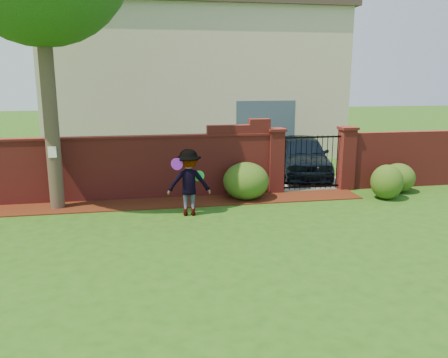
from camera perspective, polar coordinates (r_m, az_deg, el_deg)
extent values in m
cube|color=#234D13|center=(9.35, -0.81, -8.28)|extent=(80.00, 80.00, 0.01)
cube|color=#39150A|center=(12.41, -7.78, -2.99)|extent=(11.10, 1.08, 0.03)
cube|color=maroon|center=(12.87, -13.38, 1.16)|extent=(8.70, 0.25, 1.70)
cube|color=maroon|center=(13.00, 1.83, 6.08)|extent=(1.80, 0.25, 0.30)
cube|color=maroon|center=(13.12, 4.42, 7.11)|extent=(0.60, 0.25, 0.16)
cube|color=maroon|center=(12.73, -13.59, 5.05)|extent=(8.70, 0.31, 0.06)
cube|color=maroon|center=(15.18, 21.76, 2.31)|extent=(4.00, 0.25, 1.70)
cube|color=maroon|center=(13.42, 6.40, 2.11)|extent=(0.42, 0.42, 1.80)
cube|color=maroon|center=(13.28, 6.50, 6.10)|extent=(0.50, 0.50, 0.08)
cube|color=maroon|center=(14.21, 14.92, 2.35)|extent=(0.42, 0.42, 1.80)
cube|color=maroon|center=(14.08, 15.14, 6.11)|extent=(0.50, 0.50, 0.08)
cylinder|color=black|center=(13.51, 7.57, 1.93)|extent=(0.02, 0.02, 1.60)
cylinder|color=black|center=(13.56, 8.22, 1.95)|extent=(0.02, 0.02, 1.60)
cylinder|color=black|center=(13.62, 8.87, 1.97)|extent=(0.02, 0.02, 1.60)
cylinder|color=black|center=(13.67, 9.51, 1.99)|extent=(0.02, 0.02, 1.60)
cylinder|color=black|center=(13.73, 10.14, 2.01)|extent=(0.02, 0.02, 1.60)
cylinder|color=black|center=(13.78, 10.77, 2.03)|extent=(0.02, 0.02, 1.60)
cylinder|color=black|center=(13.84, 11.40, 2.05)|extent=(0.02, 0.02, 1.60)
cylinder|color=black|center=(13.90, 12.02, 2.07)|extent=(0.02, 0.02, 1.60)
cylinder|color=black|center=(13.97, 12.63, 2.08)|extent=(0.02, 0.02, 1.60)
cylinder|color=black|center=(14.03, 13.24, 2.10)|extent=(0.02, 0.02, 1.60)
cylinder|color=black|center=(14.10, 13.84, 2.12)|extent=(0.02, 0.02, 1.60)
cube|color=black|center=(13.93, 10.65, -0.92)|extent=(1.78, 0.03, 0.05)
cube|color=black|center=(13.67, 10.90, 5.12)|extent=(1.78, 0.03, 0.05)
cube|color=gray|center=(17.66, 5.98, 1.70)|extent=(3.20, 8.00, 0.01)
cube|color=beige|center=(20.76, -3.81, 11.69)|extent=(12.00, 6.00, 6.00)
cube|color=#384C5B|center=(18.47, 5.14, 5.95)|extent=(2.40, 0.12, 2.40)
cube|color=#3F332D|center=(20.95, -3.95, 20.33)|extent=(12.40, 6.40, 0.30)
imported|color=black|center=(15.73, 9.78, 2.79)|extent=(2.42, 4.32, 1.39)
cylinder|color=#3F3126|center=(12.20, -21.14, 12.60)|extent=(0.36, 0.36, 7.00)
cube|color=white|center=(12.15, -20.55, 3.15)|extent=(0.20, 0.01, 0.28)
ellipsoid|color=#224A16|center=(12.64, 2.75, -0.25)|extent=(1.26, 1.26, 1.03)
ellipsoid|color=#224A16|center=(13.44, 19.56, -0.35)|extent=(0.88, 0.88, 0.96)
ellipsoid|color=#224A16|center=(14.41, 20.82, 0.15)|extent=(0.96, 0.96, 0.85)
imported|color=gray|center=(11.14, -4.41, -0.48)|extent=(1.11, 0.71, 1.63)
cylinder|color=purple|center=(10.84, -5.86, 1.86)|extent=(0.30, 0.17, 0.29)
cylinder|color=green|center=(11.11, -3.13, 0.39)|extent=(0.26, 0.07, 0.26)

